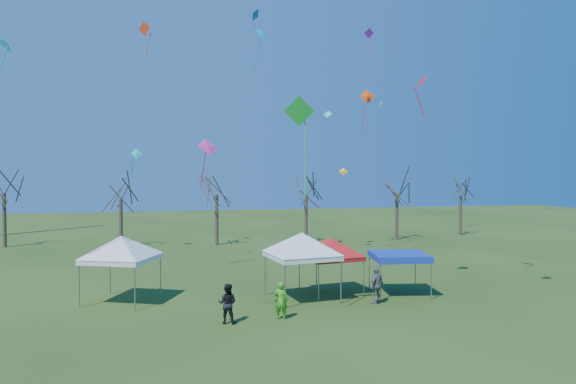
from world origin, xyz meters
name	(u,v)px	position (x,y,z in m)	size (l,w,h in m)	color
ground	(320,313)	(0.00, 0.00, 0.00)	(140.00, 140.00, 0.00)	#234516
tree_0	(4,174)	(-20.85, 27.38, 6.49)	(3.83, 3.83, 8.44)	#3D2D21
tree_1	(120,182)	(-10.77, 24.65, 5.79)	(3.42, 3.42, 7.54)	#3D2D21
tree_2	(216,176)	(-2.37, 24.38, 6.29)	(3.71, 3.71, 8.18)	#3D2D21
tree_3	(306,179)	(6.03, 24.04, 6.08)	(3.59, 3.59, 7.91)	#3D2D21
tree_4	(397,179)	(15.36, 24.00, 6.06)	(3.58, 3.58, 7.89)	#3D2D21
tree_5	(461,181)	(23.72, 26.07, 5.73)	(3.39, 3.39, 7.46)	#3D2D21
tent_white_west	(121,240)	(-9.18, 4.50, 3.13)	(4.10, 4.10, 3.88)	gray
tent_white_mid	(302,237)	(-0.13, 2.80, 3.24)	(4.51, 4.51, 4.01)	gray
tent_red	(331,241)	(1.76, 3.76, 2.83)	(3.95, 3.95, 3.51)	gray
tent_blue	(399,257)	(5.25, 2.62, 2.05)	(3.30, 3.30, 2.23)	gray
person_dark	(227,303)	(-4.40, -0.56, 0.87)	(0.84, 0.66, 1.73)	black
person_grey	(377,285)	(3.27, 1.03, 0.92)	(1.08, 0.45, 1.85)	slate
person_green	(281,300)	(-1.98, -0.47, 0.83)	(0.61, 0.40, 1.67)	green
kite_27	(421,82)	(6.95, 3.50, 11.65)	(0.81, 1.08, 2.40)	red
kite_24	(255,15)	(-0.75, 13.07, 17.59)	(0.96, 1.09, 2.49)	blue
kite_12	(380,105)	(12.09, 20.81, 12.77)	(0.51, 0.88, 2.72)	green
kite_18	(369,34)	(5.46, 7.48, 15.22)	(0.67, 0.33, 1.67)	purple
kite_5	(299,112)	(-1.35, -1.26, 9.15)	(1.42, 0.87, 4.38)	green
kite_11	(262,34)	(0.32, 16.10, 17.19)	(1.82, 1.72, 3.21)	#0D99C3
kite_2	(145,29)	(-8.43, 20.50, 18.15)	(1.12, 1.07, 3.18)	red
kite_14	(2,41)	(-13.59, 1.20, 12.06)	(1.20, 1.52, 3.51)	#0BB39C
kite_19	(327,114)	(6.18, 18.06, 11.45)	(0.96, 0.94, 2.11)	#0DCAB8
kite_17	(367,97)	(6.37, 9.93, 11.71)	(1.14, 0.69, 3.33)	#F5400C
kite_22	(343,173)	(7.66, 18.24, 6.60)	(0.90, 0.78, 2.50)	orange
kite_1	(208,147)	(-5.21, -0.55, 7.65)	(1.11, 0.93, 2.12)	#DD3198
kite_13	(136,154)	(-9.26, 22.03, 8.18)	(1.05, 0.74, 2.57)	#0CBDB4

